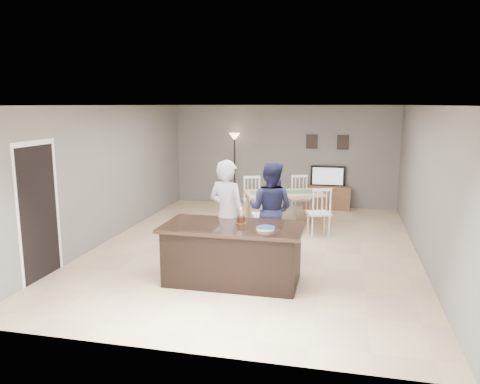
% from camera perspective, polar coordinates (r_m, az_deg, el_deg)
% --- Properties ---
extents(floor, '(8.00, 8.00, 0.00)m').
position_cam_1_polar(floor, '(9.09, 1.84, -6.76)').
color(floor, tan).
rests_on(floor, ground).
extents(room_shell, '(8.00, 8.00, 8.00)m').
position_cam_1_polar(room_shell, '(8.74, 1.91, 3.79)').
color(room_shell, slate).
rests_on(room_shell, floor).
extents(kitchen_island, '(2.15, 1.10, 0.90)m').
position_cam_1_polar(kitchen_island, '(7.28, -0.87, -7.49)').
color(kitchen_island, black).
rests_on(kitchen_island, floor).
extents(tv_console, '(1.20, 0.40, 0.60)m').
position_cam_1_polar(tv_console, '(12.53, 10.56, -0.67)').
color(tv_console, brown).
rests_on(tv_console, floor).
extents(television, '(0.91, 0.12, 0.53)m').
position_cam_1_polar(television, '(12.51, 10.66, 1.92)').
color(television, black).
rests_on(television, tv_console).
extents(tv_screen_glow, '(0.78, 0.00, 0.78)m').
position_cam_1_polar(tv_screen_glow, '(12.43, 10.64, 1.90)').
color(tv_screen_glow, orange).
rests_on(tv_screen_glow, tv_console).
extents(picture_frames, '(1.10, 0.02, 0.38)m').
position_cam_1_polar(picture_frames, '(12.54, 10.59, 6.03)').
color(picture_frames, black).
rests_on(picture_frames, room_shell).
extents(doorway, '(0.00, 2.10, 2.65)m').
position_cam_1_polar(doorway, '(7.89, -23.42, -0.91)').
color(doorway, black).
rests_on(doorway, floor).
extents(woman, '(0.78, 0.65, 1.84)m').
position_cam_1_polar(woman, '(7.72, -1.58, -2.83)').
color(woman, '#B6B5BA').
rests_on(woman, floor).
extents(man, '(0.96, 0.81, 1.73)m').
position_cam_1_polar(man, '(8.38, 3.73, -2.15)').
color(man, '#1A1D3B').
rests_on(man, floor).
extents(birthday_cake, '(0.16, 0.16, 0.25)m').
position_cam_1_polar(birthday_cake, '(7.27, 0.14, -3.37)').
color(birthday_cake, gold).
rests_on(birthday_cake, kitchen_island).
extents(plate_stack, '(0.28, 0.28, 0.04)m').
position_cam_1_polar(plate_stack, '(6.91, 3.14, -4.44)').
color(plate_stack, white).
rests_on(plate_stack, kitchen_island).
extents(dining_table, '(2.17, 2.35, 1.03)m').
position_cam_1_polar(dining_table, '(10.44, 5.38, -0.79)').
color(dining_table, tan).
rests_on(dining_table, floor).
extents(floor_lamp, '(0.29, 0.29, 1.95)m').
position_cam_1_polar(floor_lamp, '(12.71, -0.67, 5.21)').
color(floor_lamp, black).
rests_on(floor_lamp, floor).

